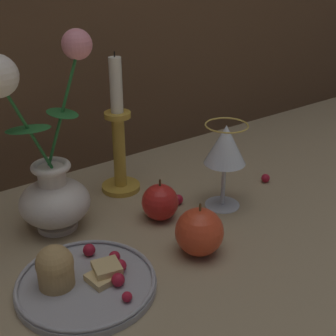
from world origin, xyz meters
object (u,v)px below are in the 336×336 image
(plate_with_pastries, at_px, (80,279))
(wine_glass, at_px, (225,148))
(vase, at_px, (49,174))
(apple_beside_vase, at_px, (161,202))
(apple_near_glass, at_px, (199,232))
(candlestick, at_px, (120,141))

(plate_with_pastries, bearing_deg, wine_glass, 9.96)
(vase, distance_m, apple_beside_vase, 0.20)
(plate_with_pastries, bearing_deg, apple_beside_vase, 23.37)
(apple_beside_vase, distance_m, apple_near_glass, 0.12)
(apple_near_glass, bearing_deg, apple_beside_vase, 84.54)
(candlestick, height_order, apple_near_glass, candlestick)
(candlestick, bearing_deg, apple_near_glass, -92.57)
(plate_with_pastries, height_order, wine_glass, wine_glass)
(apple_beside_vase, xyz_separation_m, apple_near_glass, (-0.01, -0.12, 0.01))
(wine_glass, distance_m, apple_near_glass, 0.18)
(plate_with_pastries, distance_m, apple_near_glass, 0.20)
(plate_with_pastries, relative_size, candlestick, 0.73)
(candlestick, bearing_deg, apple_beside_vase, -90.02)
(candlestick, height_order, apple_beside_vase, candlestick)
(wine_glass, bearing_deg, apple_beside_vase, 165.32)
(apple_beside_vase, relative_size, apple_near_glass, 0.87)
(wine_glass, xyz_separation_m, candlestick, (-0.12, 0.17, -0.02))
(candlestick, bearing_deg, wine_glass, -54.65)
(candlestick, distance_m, apple_beside_vase, 0.15)
(vase, height_order, apple_near_glass, vase)
(candlestick, bearing_deg, plate_with_pastries, -132.16)
(plate_with_pastries, distance_m, wine_glass, 0.34)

